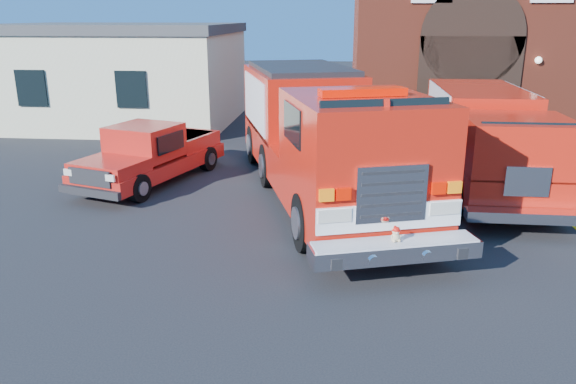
# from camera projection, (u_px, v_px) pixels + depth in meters

# --- Properties ---
(ground) EXTENTS (100.00, 100.00, 0.00)m
(ground) POSITION_uv_depth(u_px,v_px,m) (293.00, 231.00, 12.79)
(ground) COLOR black
(ground) RESTS_ON ground
(parking_stripe_near) EXTENTS (0.12, 3.00, 0.01)m
(parking_stripe_near) POSITION_uv_depth(u_px,v_px,m) (573.00, 225.00, 13.14)
(parking_stripe_near) COLOR yellow
(parking_stripe_near) RESTS_ON ground
(parking_stripe_mid) EXTENTS (0.12, 3.00, 0.01)m
(parking_stripe_mid) POSITION_uv_depth(u_px,v_px,m) (532.00, 187.00, 15.99)
(parking_stripe_mid) COLOR yellow
(parking_stripe_mid) RESTS_ON ground
(parking_stripe_far) EXTENTS (0.12, 3.00, 0.01)m
(parking_stripe_far) POSITION_uv_depth(u_px,v_px,m) (504.00, 161.00, 18.83)
(parking_stripe_far) COLOR yellow
(parking_stripe_far) RESTS_ON ground
(fire_station) EXTENTS (15.20, 10.20, 8.45)m
(fire_station) POSITION_uv_depth(u_px,v_px,m) (532.00, 26.00, 23.95)
(fire_station) COLOR maroon
(fire_station) RESTS_ON ground
(side_building) EXTENTS (10.20, 8.20, 4.35)m
(side_building) POSITION_uv_depth(u_px,v_px,m) (120.00, 73.00, 25.30)
(side_building) COLOR beige
(side_building) RESTS_ON ground
(fire_engine) EXTENTS (5.94, 11.08, 3.29)m
(fire_engine) POSITION_uv_depth(u_px,v_px,m) (321.00, 134.00, 14.80)
(fire_engine) COLOR black
(fire_engine) RESTS_ON ground
(pickup_truck) EXTENTS (3.41, 5.60, 1.73)m
(pickup_truck) POSITION_uv_depth(u_px,v_px,m) (151.00, 155.00, 16.34)
(pickup_truck) COLOR black
(pickup_truck) RESTS_ON ground
(secondary_truck) EXTENTS (2.58, 8.10, 2.62)m
(secondary_truck) POSITION_uv_depth(u_px,v_px,m) (487.00, 136.00, 15.83)
(secondary_truck) COLOR black
(secondary_truck) RESTS_ON ground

